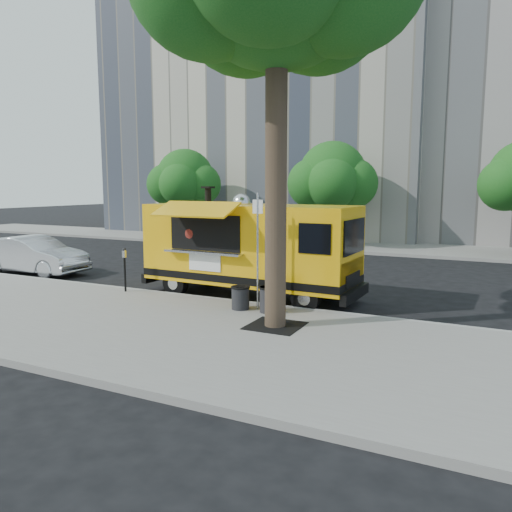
{
  "coord_description": "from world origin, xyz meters",
  "views": [
    {
      "loc": [
        7.06,
        -12.91,
        3.32
      ],
      "look_at": [
        0.74,
        0.0,
        1.29
      ],
      "focal_mm": 35.0,
      "sensor_mm": 36.0,
      "label": 1
    }
  ],
  "objects_px": {
    "far_tree_a": "(185,178)",
    "sedan": "(34,255)",
    "trash_bin_left": "(269,299)",
    "food_truck": "(248,246)",
    "sign_post": "(258,244)",
    "far_tree_b": "(332,176)",
    "trash_bin_right": "(240,297)",
    "parking_meter": "(125,264)"
  },
  "relations": [
    {
      "from": "far_tree_a",
      "to": "sedan",
      "type": "xyz_separation_m",
      "value": [
        1.26,
        -12.09,
        -3.06
      ]
    },
    {
      "from": "trash_bin_left",
      "to": "food_truck",
      "type": "bearing_deg",
      "value": 129.63
    },
    {
      "from": "food_truck",
      "to": "trash_bin_left",
      "type": "relative_size",
      "value": 10.35
    },
    {
      "from": "sign_post",
      "to": "food_truck",
      "type": "relative_size",
      "value": 0.45
    },
    {
      "from": "far_tree_b",
      "to": "food_truck",
      "type": "relative_size",
      "value": 0.82
    },
    {
      "from": "far_tree_a",
      "to": "sedan",
      "type": "height_order",
      "value": "far_tree_a"
    },
    {
      "from": "trash_bin_left",
      "to": "trash_bin_right",
      "type": "bearing_deg",
      "value": -176.0
    },
    {
      "from": "sedan",
      "to": "trash_bin_left",
      "type": "xyz_separation_m",
      "value": [
        10.69,
        -1.9,
        -0.22
      ]
    },
    {
      "from": "far_tree_b",
      "to": "sign_post",
      "type": "relative_size",
      "value": 1.83
    },
    {
      "from": "sign_post",
      "to": "far_tree_a",
      "type": "bearing_deg",
      "value": 129.83
    },
    {
      "from": "far_tree_a",
      "to": "sedan",
      "type": "distance_m",
      "value": 12.54
    },
    {
      "from": "food_truck",
      "to": "trash_bin_right",
      "type": "height_order",
      "value": "food_truck"
    },
    {
      "from": "trash_bin_left",
      "to": "sign_post",
      "type": "bearing_deg",
      "value": 160.26
    },
    {
      "from": "far_tree_a",
      "to": "food_truck",
      "type": "distance_m",
      "value": 16.14
    },
    {
      "from": "trash_bin_right",
      "to": "far_tree_b",
      "type": "bearing_deg",
      "value": 98.46
    },
    {
      "from": "far_tree_a",
      "to": "sign_post",
      "type": "distance_m",
      "value": 18.14
    },
    {
      "from": "far_tree_a",
      "to": "trash_bin_left",
      "type": "bearing_deg",
      "value": -49.5
    },
    {
      "from": "far_tree_a",
      "to": "far_tree_b",
      "type": "distance_m",
      "value": 9.01
    },
    {
      "from": "far_tree_a",
      "to": "trash_bin_left",
      "type": "distance_m",
      "value": 18.69
    },
    {
      "from": "sign_post",
      "to": "parking_meter",
      "type": "relative_size",
      "value": 2.25
    },
    {
      "from": "sign_post",
      "to": "trash_bin_left",
      "type": "bearing_deg",
      "value": -19.74
    },
    {
      "from": "parking_meter",
      "to": "sedan",
      "type": "xyz_separation_m",
      "value": [
        -5.74,
        1.56,
        -0.27
      ]
    },
    {
      "from": "far_tree_b",
      "to": "parking_meter",
      "type": "bearing_deg",
      "value": -98.1
    },
    {
      "from": "far_tree_b",
      "to": "trash_bin_left",
      "type": "xyz_separation_m",
      "value": [
        2.95,
        -14.39,
        -3.34
      ]
    },
    {
      "from": "far_tree_b",
      "to": "sedan",
      "type": "height_order",
      "value": "far_tree_b"
    },
    {
      "from": "far_tree_b",
      "to": "trash_bin_left",
      "type": "distance_m",
      "value": 15.07
    },
    {
      "from": "sign_post",
      "to": "trash_bin_left",
      "type": "xyz_separation_m",
      "value": [
        0.4,
        -0.14,
        -1.35
      ]
    },
    {
      "from": "far_tree_a",
      "to": "parking_meter",
      "type": "relative_size",
      "value": 4.01
    },
    {
      "from": "far_tree_a",
      "to": "food_truck",
      "type": "bearing_deg",
      "value": -49.37
    },
    {
      "from": "sign_post",
      "to": "trash_bin_right",
      "type": "xyz_separation_m",
      "value": [
        -0.4,
        -0.2,
        -1.38
      ]
    },
    {
      "from": "food_truck",
      "to": "sedan",
      "type": "xyz_separation_m",
      "value": [
        -9.15,
        0.04,
        -0.83
      ]
    },
    {
      "from": "far_tree_b",
      "to": "food_truck",
      "type": "xyz_separation_m",
      "value": [
        1.41,
        -12.53,
        -2.29
      ]
    },
    {
      "from": "sign_post",
      "to": "food_truck",
      "type": "height_order",
      "value": "food_truck"
    },
    {
      "from": "far_tree_b",
      "to": "food_truck",
      "type": "bearing_deg",
      "value": -83.6
    },
    {
      "from": "sedan",
      "to": "trash_bin_right",
      "type": "bearing_deg",
      "value": -103.01
    },
    {
      "from": "parking_meter",
      "to": "sedan",
      "type": "height_order",
      "value": "parking_meter"
    },
    {
      "from": "food_truck",
      "to": "far_tree_b",
      "type": "bearing_deg",
      "value": 98.62
    },
    {
      "from": "sign_post",
      "to": "trash_bin_left",
      "type": "height_order",
      "value": "sign_post"
    },
    {
      "from": "trash_bin_left",
      "to": "trash_bin_right",
      "type": "distance_m",
      "value": 0.8
    },
    {
      "from": "trash_bin_left",
      "to": "far_tree_b",
      "type": "bearing_deg",
      "value": 101.58
    },
    {
      "from": "trash_bin_left",
      "to": "parking_meter",
      "type": "bearing_deg",
      "value": 176.03
    },
    {
      "from": "parking_meter",
      "to": "trash_bin_right",
      "type": "relative_size",
      "value": 2.24
    }
  ]
}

